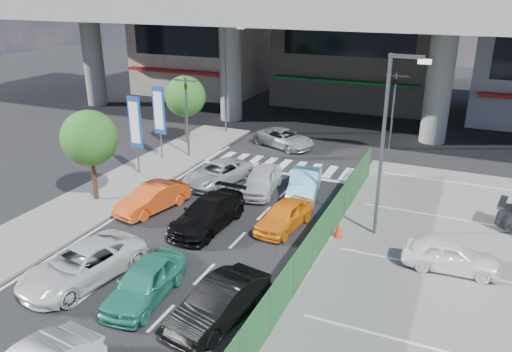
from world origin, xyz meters
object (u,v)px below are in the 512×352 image
at_px(signboard_far, 159,113).
at_px(traffic_cone, 338,229).
at_px(street_lamp_left, 227,70).
at_px(traffic_light_right, 395,92).
at_px(taxi_teal_mid, 145,282).
at_px(tree_far, 185,97).
at_px(wagon_silver_front_left, 218,173).
at_px(kei_truck_front_right, 304,184).
at_px(sedan_white_mid_left, 82,264).
at_px(crossing_wagon_silver, 284,138).
at_px(tree_near, 89,138).
at_px(hatch_black_mid_right, 220,303).
at_px(taxi_orange_right, 284,215).
at_px(taxi_orange_left, 153,198).
at_px(street_lamp_right, 388,133).
at_px(sedan_white_front_mid, 261,180).
at_px(traffic_light_left, 186,98).
at_px(signboard_near, 135,125).
at_px(sedan_black_mid, 208,213).
at_px(parked_sedan_white, 451,255).

xyz_separation_m(signboard_far, traffic_cone, (13.20, -6.03, -2.63)).
relative_size(street_lamp_left, traffic_cone, 10.82).
relative_size(traffic_light_right, taxi_teal_mid, 1.28).
relative_size(tree_far, wagon_silver_front_left, 1.08).
xyz_separation_m(tree_far, kei_truck_front_right, (10.52, -5.60, -2.70)).
height_order(sedan_white_mid_left, crossing_wagon_silver, sedan_white_mid_left).
relative_size(tree_near, hatch_black_mid_right, 1.15).
relative_size(taxi_orange_right, kei_truck_front_right, 0.90).
bearing_deg(taxi_orange_left, street_lamp_right, 23.40).
height_order(tree_far, sedan_white_front_mid, tree_far).
xyz_separation_m(traffic_light_left, taxi_orange_right, (9.25, -7.03, -3.30)).
xyz_separation_m(street_lamp_left, signboard_near, (-0.87, -10.01, -1.71)).
distance_m(kei_truck_front_right, crossing_wagon_silver, 8.64).
bearing_deg(wagon_silver_front_left, sedan_black_mid, -53.22).
height_order(street_lamp_right, taxi_orange_left, street_lamp_right).
distance_m(traffic_light_left, taxi_orange_right, 12.08).
height_order(traffic_light_right, street_lamp_right, street_lamp_right).
height_order(hatch_black_mid_right, wagon_silver_front_left, hatch_black_mid_right).
bearing_deg(signboard_far, taxi_orange_left, -59.61).
bearing_deg(taxi_orange_right, hatch_black_mid_right, -78.75).
height_order(traffic_light_right, taxi_teal_mid, traffic_light_right).
xyz_separation_m(sedan_black_mid, taxi_orange_right, (3.27, 1.32, -0.06)).
relative_size(street_lamp_right, tree_far, 1.67).
xyz_separation_m(tree_near, taxi_orange_left, (3.40, 0.17, -2.73)).
xyz_separation_m(traffic_light_left, sedan_white_front_mid, (6.62, -3.51, -3.26)).
bearing_deg(traffic_cone, kei_truck_front_right, 126.19).
xyz_separation_m(taxi_teal_mid, kei_truck_front_right, (2.24, 11.15, -0.01)).
xyz_separation_m(tree_far, wagon_silver_front_left, (5.48, -5.84, -2.77)).
xyz_separation_m(traffic_light_left, street_lamp_left, (-0.13, 6.00, 0.83)).
bearing_deg(tree_far, taxi_orange_right, -41.28).
relative_size(traffic_light_right, street_lamp_right, 0.65).
bearing_deg(kei_truck_front_right, taxi_orange_right, -96.08).
bearing_deg(taxi_orange_right, street_lamp_left, 133.71).
relative_size(tree_near, sedan_black_mid, 1.01).
height_order(street_lamp_right, kei_truck_front_right, street_lamp_right).
bearing_deg(hatch_black_mid_right, taxi_teal_mid, -170.21).
height_order(street_lamp_right, crossing_wagon_silver, street_lamp_right).
bearing_deg(wagon_silver_front_left, street_lamp_right, -1.72).
bearing_deg(sedan_white_mid_left, sedan_white_front_mid, 85.67).
bearing_deg(traffic_light_right, sedan_white_mid_left, -110.43).
bearing_deg(street_lamp_right, taxi_teal_mid, -129.10).
distance_m(street_lamp_right, tree_near, 14.38).
height_order(traffic_light_left, taxi_orange_right, traffic_light_left).
xyz_separation_m(kei_truck_front_right, traffic_cone, (2.88, -3.94, -0.25)).
relative_size(taxi_teal_mid, wagon_silver_front_left, 0.91).
bearing_deg(sedan_white_front_mid, parked_sedan_white, -31.34).
relative_size(traffic_light_right, sedan_white_front_mid, 1.30).
distance_m(signboard_near, sedan_black_mid, 8.57).
bearing_deg(traffic_light_left, sedan_black_mid, -54.36).
bearing_deg(tree_far, traffic_cone, -35.43).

